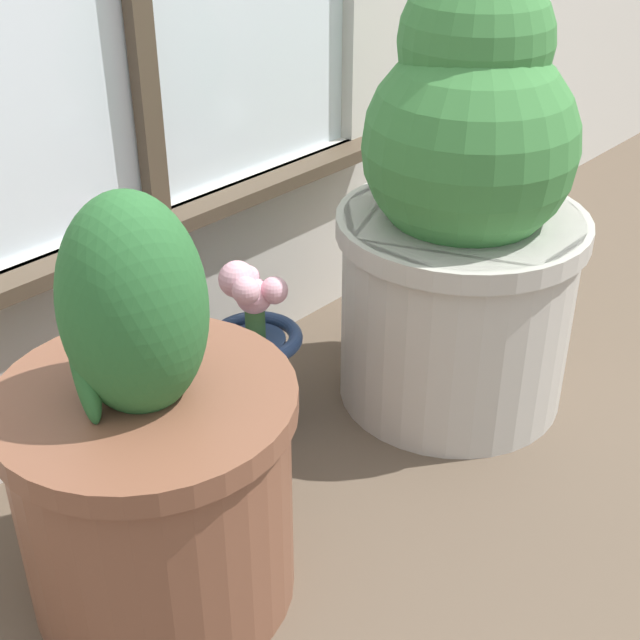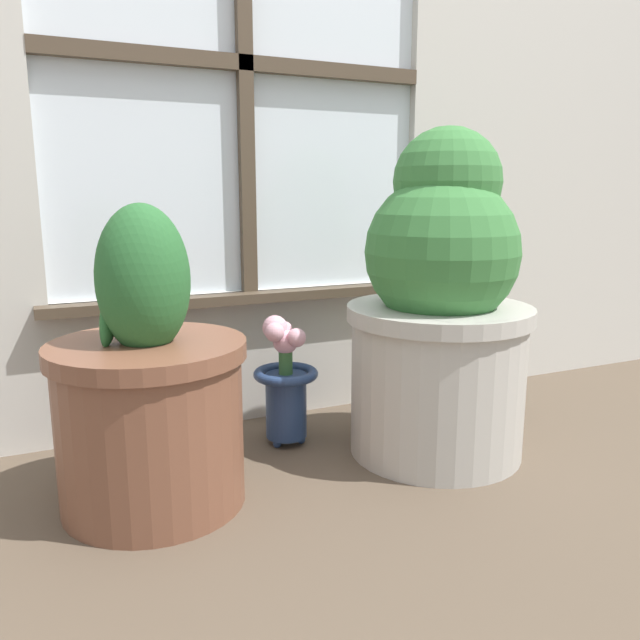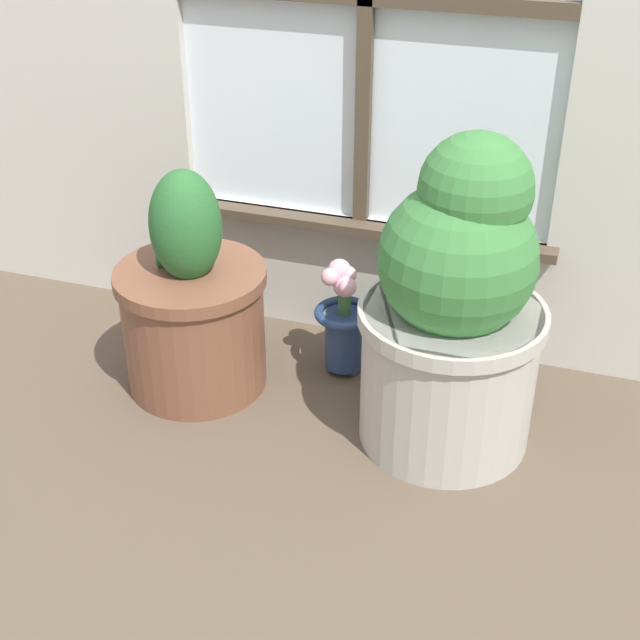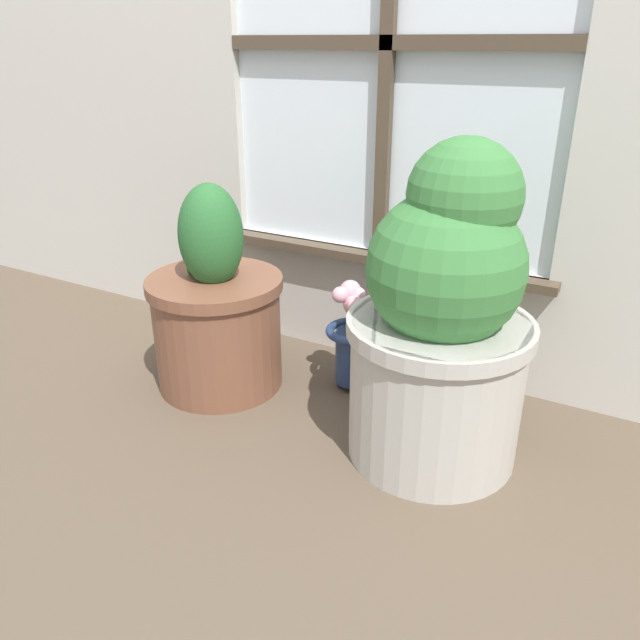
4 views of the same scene
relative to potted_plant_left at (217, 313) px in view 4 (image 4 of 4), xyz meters
name	(u,v)px [view 4 (image 4 of 4)]	position (x,y,z in m)	size (l,w,h in m)	color
ground_plane	(289,440)	(0.31, -0.15, -0.22)	(10.00, 10.00, 0.00)	brown
potted_plant_left	(217,313)	(0.00, 0.00, 0.00)	(0.36, 0.36, 0.57)	brown
potted_plant_right	(442,323)	(0.63, -0.02, 0.12)	(0.41, 0.41, 0.72)	#B7B2A8
flower_vase	(353,337)	(0.33, 0.16, -0.06)	(0.15, 0.15, 0.31)	navy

